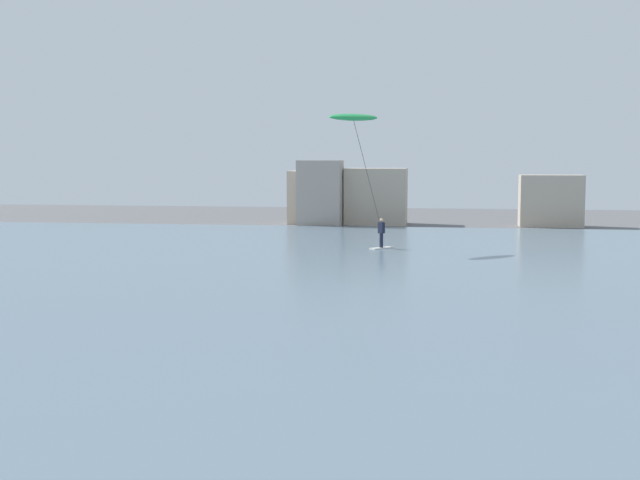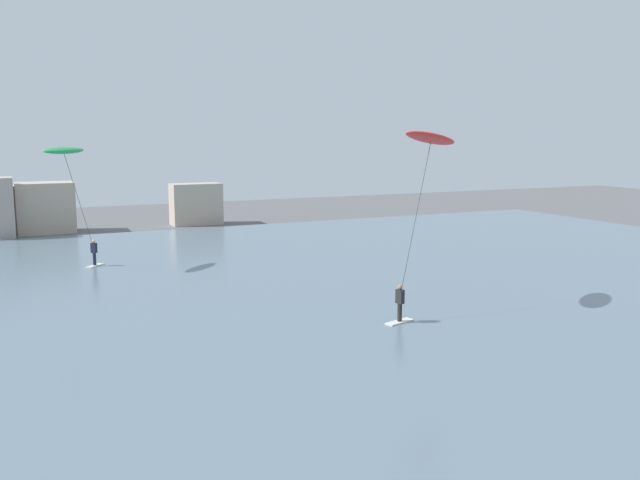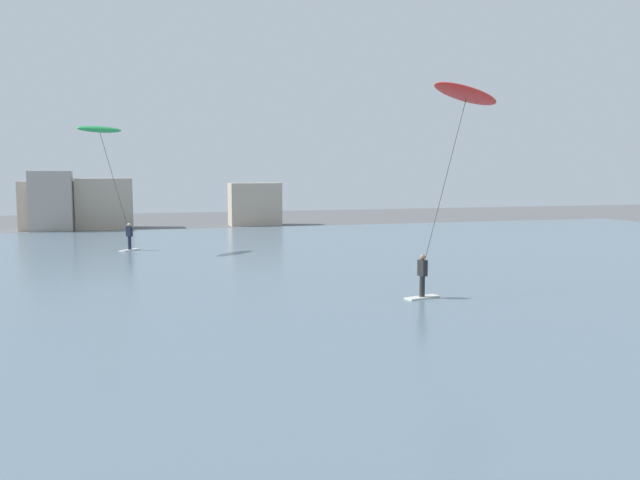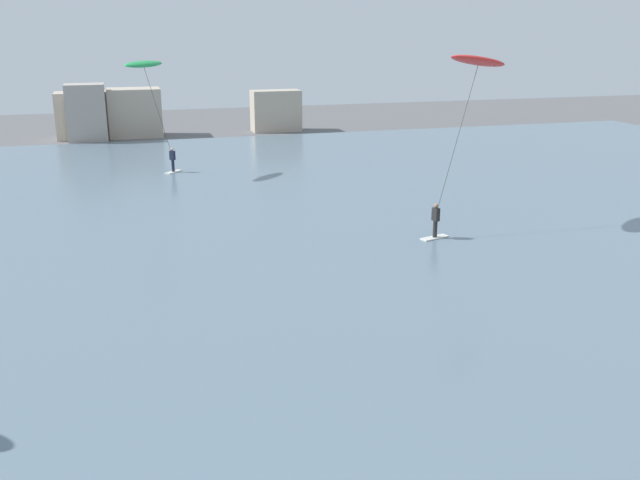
{
  "view_description": "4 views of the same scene",
  "coord_description": "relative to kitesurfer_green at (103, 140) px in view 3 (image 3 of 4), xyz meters",
  "views": [
    {
      "loc": [
        -0.43,
        -3.59,
        5.14
      ],
      "look_at": [
        -3.57,
        17.29,
        3.04
      ],
      "focal_mm": 47.45,
      "sensor_mm": 36.0,
      "label": 1
    },
    {
      "loc": [
        -8.59,
        -0.2,
        7.99
      ],
      "look_at": [
        -1.46,
        14.95,
        5.39
      ],
      "focal_mm": 37.56,
      "sensor_mm": 36.0,
      "label": 2
    },
    {
      "loc": [
        -4.36,
        0.96,
        4.84
      ],
      "look_at": [
        -0.84,
        12.78,
        3.56
      ],
      "focal_mm": 37.59,
      "sensor_mm": 36.0,
      "label": 3
    },
    {
      "loc": [
        -7.37,
        -4.66,
        9.5
      ],
      "look_at": [
        -2.9,
        10.69,
        4.58
      ],
      "focal_mm": 39.3,
      "sensor_mm": 36.0,
      "label": 4
    }
  ],
  "objects": [
    {
      "name": "water_bay",
      "position": [
        5.25,
        -10.98,
        -6.53
      ],
      "size": [
        84.0,
        52.0,
        0.1
      ],
      "primitive_type": "cube",
      "color": "slate",
      "rests_on": "ground"
    },
    {
      "name": "kitesurfer_red",
      "position": [
        14.2,
        -16.15,
        0.87
      ],
      "size": [
        5.58,
        3.91,
        8.31
      ],
      "color": "silver",
      "rests_on": "water_bay"
    },
    {
      "name": "far_shore_buildings",
      "position": [
        -0.02,
        17.96,
        -4.48
      ],
      "size": [
        21.6,
        4.72,
        4.82
      ],
      "color": "#B7A893",
      "rests_on": "ground"
    },
    {
      "name": "kitesurfer_green",
      "position": [
        0.0,
        0.0,
        0.0
      ],
      "size": [
        3.61,
        2.99,
        7.36
      ],
      "color": "silver",
      "rests_on": "water_bay"
    }
  ]
}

